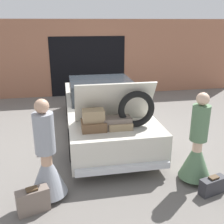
{
  "coord_description": "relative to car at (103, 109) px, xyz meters",
  "views": [
    {
      "loc": [
        -0.93,
        -6.25,
        2.71
      ],
      "look_at": [
        0.0,
        -1.28,
        0.96
      ],
      "focal_mm": 42.0,
      "sensor_mm": 36.0,
      "label": 1
    }
  ],
  "objects": [
    {
      "name": "ground_plane",
      "position": [
        0.0,
        0.01,
        -0.6
      ],
      "size": [
        40.0,
        40.0,
        0.0
      ],
      "primitive_type": "plane",
      "color": "slate"
    },
    {
      "name": "garage_wall_back",
      "position": [
        0.0,
        3.72,
        0.8
      ],
      "size": [
        12.0,
        0.14,
        2.8
      ],
      "color": "#9E664C",
      "rests_on": "ground_plane"
    },
    {
      "name": "car",
      "position": [
        0.0,
        0.0,
        0.0
      ],
      "size": [
        1.83,
        4.73,
        1.67
      ],
      "color": "silver",
      "rests_on": "ground_plane"
    },
    {
      "name": "person_left",
      "position": [
        -1.27,
        -2.5,
        -0.0
      ],
      "size": [
        0.6,
        0.6,
        1.66
      ],
      "rotation": [
        0.0,
        0.0,
        -1.73
      ],
      "color": "tan",
      "rests_on": "ground_plane"
    },
    {
      "name": "person_right",
      "position": [
        1.27,
        -2.5,
        -0.01
      ],
      "size": [
        0.57,
        0.57,
        1.63
      ],
      "rotation": [
        0.0,
        0.0,
        1.57
      ],
      "color": "beige",
      "rests_on": "ground_plane"
    },
    {
      "name": "suitcase_beside_left_person",
      "position": [
        -1.49,
        -2.83,
        -0.4
      ],
      "size": [
        0.51,
        0.32,
        0.41
      ],
      "color": "#75665B",
      "rests_on": "ground_plane"
    },
    {
      "name": "suitcase_beside_right_person",
      "position": [
        1.39,
        -2.91,
        -0.45
      ],
      "size": [
        0.49,
        0.28,
        0.31
      ],
      "color": "#2D2D33",
      "rests_on": "ground_plane"
    }
  ]
}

